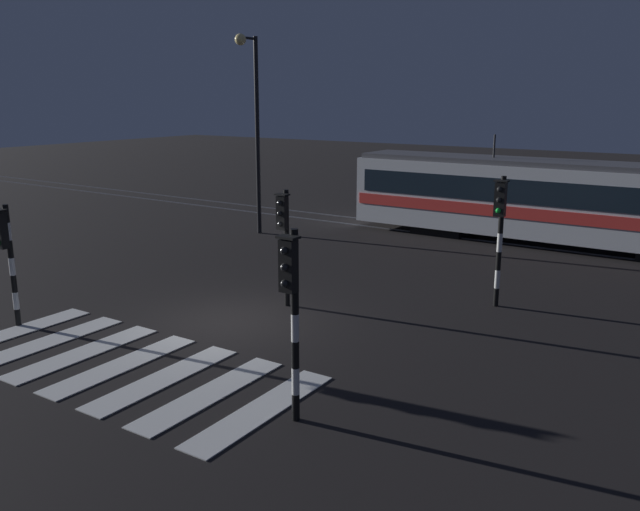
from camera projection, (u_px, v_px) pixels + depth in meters
name	position (u px, v px, depth m)	size (l,w,h in m)	color
ground_plane	(230.00, 321.00, 16.97)	(120.00, 120.00, 0.00)	black
rail_near	(438.00, 235.00, 27.35)	(80.00, 0.12, 0.03)	#59595E
rail_far	(452.00, 229.00, 28.51)	(80.00, 0.12, 0.03)	#59595E
crosswalk_zebra	(122.00, 365.00, 14.18)	(8.37, 3.90, 0.02)	silver
traffic_light_median_centre	(284.00, 231.00, 17.64)	(0.36, 0.42, 3.21)	black
traffic_light_corner_near_right	(292.00, 298.00, 11.19)	(0.36, 0.42, 3.47)	black
traffic_light_corner_near_left	(6.00, 248.00, 16.06)	(0.36, 0.42, 3.08)	black
traffic_light_corner_far_right	(500.00, 222.00, 17.56)	(0.36, 0.42, 3.58)	black
street_lamp_trackside_left	(253.00, 113.00, 26.48)	(0.44, 1.21, 7.94)	black
tram	(552.00, 200.00, 25.19)	(15.99, 2.58, 4.15)	silver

